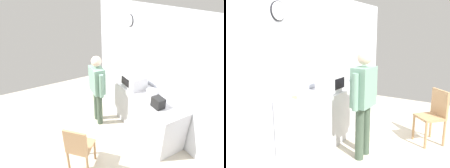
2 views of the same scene
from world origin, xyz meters
The scene contains 11 objects.
ground_plane centered at (0.00, 0.00, 0.00)m, with size 6.00×6.00×0.00m, color beige.
back_wall centered at (0.00, 1.60, 1.30)m, with size 5.40×0.13×2.60m.
kitchen_counter centered at (-0.11, 1.22, 0.45)m, with size 2.38×0.62×0.90m, color #B7B7BC.
microwave centered at (-0.25, 1.16, 1.05)m, with size 0.50×0.39×0.30m.
sandwich_plate centered at (-1.02, 1.30, 0.92)m, with size 0.26×0.26×0.07m.
salad_bowl centered at (0.19, 1.33, 0.94)m, with size 0.23×0.23×0.09m, color white.
toaster centered at (0.62, 1.12, 1.00)m, with size 0.22×0.18×0.20m, color black.
fork_utensil centered at (0.76, 1.39, 0.91)m, with size 0.17×0.02×0.01m, color silver.
spoon_utensil centered at (0.99, 1.32, 0.91)m, with size 0.17×0.02×0.01m, color silver.
person_standing centered at (-0.56, 0.41, 0.96)m, with size 0.59×0.26×1.65m.
wooden_chair centered at (0.50, -0.43, 0.52)m, with size 0.57×0.57×0.94m.
Camera 1 is at (2.80, -1.02, 2.98)m, focal length 30.33 mm.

